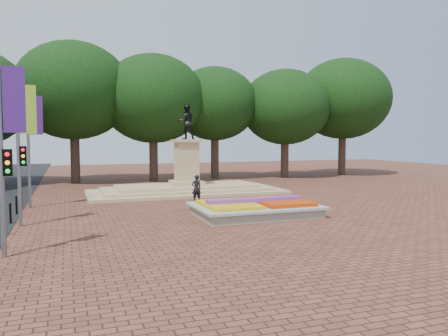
% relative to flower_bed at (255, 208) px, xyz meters
% --- Properties ---
extents(ground, '(90.00, 90.00, 0.00)m').
position_rel_flower_bed_xyz_m(ground, '(-1.03, 2.00, -0.38)').
color(ground, brown).
rests_on(ground, ground).
extents(flower_bed, '(6.30, 4.30, 0.91)m').
position_rel_flower_bed_xyz_m(flower_bed, '(0.00, 0.00, 0.00)').
color(flower_bed, gray).
rests_on(flower_bed, ground).
extents(monument, '(14.00, 6.00, 6.40)m').
position_rel_flower_bed_xyz_m(monument, '(-1.03, 10.00, 0.50)').
color(monument, tan).
rests_on(monument, ground).
extents(tree_row_back, '(44.80, 8.80, 10.43)m').
position_rel_flower_bed_xyz_m(tree_row_back, '(1.31, 20.00, 6.29)').
color(tree_row_back, '#34271C').
rests_on(tree_row_back, ground).
extents(banner_poles, '(0.88, 11.17, 7.00)m').
position_rel_flower_bed_xyz_m(banner_poles, '(-11.10, 0.69, 3.50)').
color(banner_poles, slate).
rests_on(banner_poles, ground).
extents(bollard_row, '(0.12, 13.12, 0.98)m').
position_rel_flower_bed_xyz_m(bollard_row, '(-11.73, 0.50, 0.15)').
color(bollard_row, black).
rests_on(bollard_row, ground).
extents(pedestrian, '(0.67, 0.48, 1.72)m').
position_rel_flower_bed_xyz_m(pedestrian, '(-1.62, 5.43, 0.48)').
color(pedestrian, black).
rests_on(pedestrian, ground).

